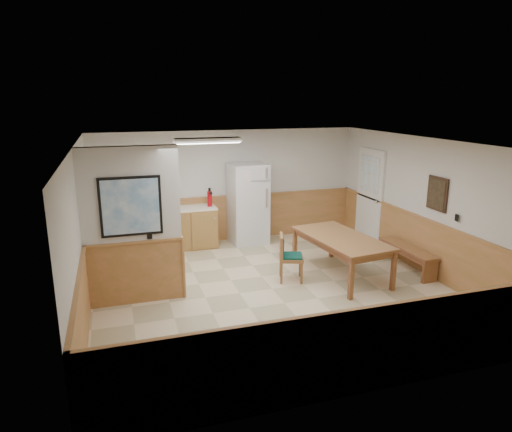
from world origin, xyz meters
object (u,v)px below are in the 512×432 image
object	(u,v)px
dining_chair	(287,254)
fire_extinguisher	(210,198)
dining_bench	(407,253)
refrigerator	(248,204)
soap_bottle	(131,206)
dining_table	(341,242)

from	to	relation	value
dining_chair	fire_extinguisher	xyz separation A→B (m)	(-0.89, 2.33, 0.58)
dining_bench	fire_extinguisher	world-z (taller)	fire_extinguisher
refrigerator	soap_bottle	size ratio (longest dim) A/B	8.74
dining_bench	dining_chair	distance (m)	2.39
dining_table	dining_chair	bearing A→B (deg)	167.13
dining_chair	dining_table	bearing A→B (deg)	12.64
dining_chair	dining_bench	bearing A→B (deg)	13.68
soap_bottle	refrigerator	bearing A→B (deg)	-1.53
dining_bench	soap_bottle	world-z (taller)	soap_bottle
soap_bottle	dining_chair	bearing A→B (deg)	-43.24
refrigerator	soap_bottle	world-z (taller)	refrigerator
refrigerator	soap_bottle	xyz separation A→B (m)	(-2.52, 0.07, 0.10)
dining_chair	soap_bottle	xyz separation A→B (m)	(-2.55, 2.40, 0.51)
dining_bench	soap_bottle	size ratio (longest dim) A/B	7.07
fire_extinguisher	soap_bottle	size ratio (longest dim) A/B	1.98
refrigerator	fire_extinguisher	size ratio (longest dim) A/B	4.42
refrigerator	dining_table	size ratio (longest dim) A/B	0.86
dining_bench	dining_chair	xyz separation A→B (m)	(-2.37, 0.20, 0.16)
dining_table	dining_bench	distance (m)	1.40
dining_chair	fire_extinguisher	distance (m)	2.56
dining_chair	fire_extinguisher	size ratio (longest dim) A/B	2.09
dining_bench	fire_extinguisher	distance (m)	4.19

